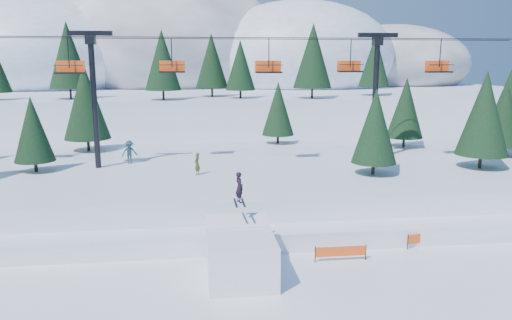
{
  "coord_description": "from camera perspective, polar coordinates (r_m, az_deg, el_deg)",
  "views": [
    {
      "loc": [
        -1.62,
        -20.95,
        10.62
      ],
      "look_at": [
        1.78,
        6.0,
        5.2
      ],
      "focal_mm": 35.0,
      "sensor_mm": 36.0,
      "label": 1
    }
  ],
  "objects": [
    {
      "name": "distant_skiers",
      "position": [
        39.02,
        -13.35,
        0.32
      ],
      "size": [
        31.07,
        7.15,
        1.88
      ],
      "color": "#233B4A",
      "rests_on": "mid_shelf"
    },
    {
      "name": "mountain_ridge",
      "position": [
        94.4,
        -9.47,
        10.54
      ],
      "size": [
        119.0,
        60.0,
        26.46
      ],
      "color": "white",
      "rests_on": "ground"
    },
    {
      "name": "jump_kicker",
      "position": [
        25.09,
        -1.78,
        -10.73
      ],
      "size": [
        3.28,
        4.47,
        5.06
      ],
      "color": "white",
      "rests_on": "ground"
    },
    {
      "name": "berm",
      "position": [
        30.69,
        -3.81,
        -7.89
      ],
      "size": [
        70.0,
        6.0,
        1.1
      ],
      "primitive_type": "cube",
      "color": "white",
      "rests_on": "ground"
    },
    {
      "name": "conifer_stand",
      "position": [
        40.11,
        -5.67,
        5.54
      ],
      "size": [
        62.33,
        17.77,
        8.42
      ],
      "color": "black",
      "rests_on": "mid_shelf"
    },
    {
      "name": "mid_shelf",
      "position": [
        40.09,
        -4.69,
        -2.27
      ],
      "size": [
        70.0,
        22.0,
        2.5
      ],
      "primitive_type": "cube",
      "color": "white",
      "rests_on": "ground"
    },
    {
      "name": "banner_far",
      "position": [
        31.01,
        18.98,
        -8.32
      ],
      "size": [
        2.76,
        0.82,
        0.9
      ],
      "color": "black",
      "rests_on": "ground"
    },
    {
      "name": "banner_near",
      "position": [
        27.63,
        9.66,
        -10.27
      ],
      "size": [
        2.86,
        0.07,
        0.9
      ],
      "color": "black",
      "rests_on": "ground"
    },
    {
      "name": "ground",
      "position": [
        23.54,
        -2.57,
        -15.54
      ],
      "size": [
        160.0,
        160.0,
        0.0
      ],
      "primitive_type": "plane",
      "color": "white",
      "rests_on": "ground"
    },
    {
      "name": "chairlift",
      "position": [
        39.14,
        -2.59,
        9.37
      ],
      "size": [
        46.0,
        3.21,
        10.28
      ],
      "color": "black",
      "rests_on": "mid_shelf"
    }
  ]
}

